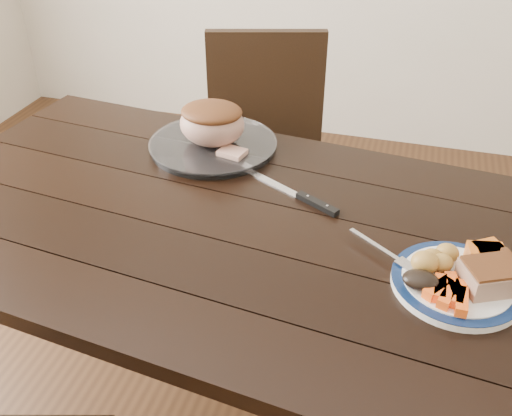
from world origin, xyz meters
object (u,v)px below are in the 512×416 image
(fork, at_px, (387,253))
(roast_joint, at_px, (212,124))
(pork_slice, at_px, (490,277))
(dining_table, at_px, (227,247))
(carving_knife, at_px, (305,198))
(dinner_plate, at_px, (456,284))
(chair_far, at_px, (266,152))
(serving_platter, at_px, (213,146))

(fork, height_order, roast_joint, roast_joint)
(pork_slice, relative_size, fork, 0.67)
(dining_table, relative_size, fork, 10.93)
(fork, bearing_deg, carving_knife, 175.47)
(pork_slice, bearing_deg, dinner_plate, 175.24)
(roast_joint, bearing_deg, carving_knife, -31.77)
(fork, xyz_separation_m, carving_knife, (-0.21, 0.18, -0.01))
(chair_far, bearing_deg, roast_joint, 68.73)
(serving_platter, bearing_deg, dinner_plate, -32.20)
(chair_far, height_order, fork, chair_far)
(dinner_plate, distance_m, fork, 0.15)
(dinner_plate, bearing_deg, roast_joint, 147.80)
(fork, relative_size, carving_knife, 0.53)
(pork_slice, height_order, roast_joint, roast_joint)
(dinner_plate, height_order, fork, fork)
(dinner_plate, bearing_deg, pork_slice, -4.76)
(serving_platter, height_order, carving_knife, serving_platter)
(dining_table, bearing_deg, pork_slice, -11.05)
(chair_far, xyz_separation_m, pork_slice, (0.68, -0.85, 0.27))
(dining_table, bearing_deg, serving_platter, 114.59)
(chair_far, distance_m, dinner_plate, 1.07)
(chair_far, relative_size, dinner_plate, 3.65)
(dining_table, xyz_separation_m, dinner_plate, (0.52, -0.11, 0.10))
(pork_slice, relative_size, roast_joint, 0.57)
(dining_table, xyz_separation_m, chair_far, (-0.10, 0.73, -0.13))
(serving_platter, bearing_deg, dining_table, -65.41)
(serving_platter, xyz_separation_m, roast_joint, (0.00, 0.00, 0.07))
(pork_slice, xyz_separation_m, carving_knife, (-0.41, 0.23, -0.04))
(dining_table, bearing_deg, dinner_plate, -11.72)
(chair_far, relative_size, fork, 6.02)
(carving_knife, bearing_deg, fork, -11.55)
(dining_table, relative_size, roast_joint, 9.31)
(dining_table, height_order, pork_slice, pork_slice)
(chair_far, bearing_deg, carving_knife, 97.26)
(chair_far, distance_m, roast_joint, 0.52)
(chair_far, distance_m, fork, 0.96)
(chair_far, bearing_deg, pork_slice, 112.59)
(dinner_plate, xyz_separation_m, roast_joint, (-0.66, 0.41, 0.07))
(serving_platter, xyz_separation_m, carving_knife, (0.30, -0.19, -0.00))
(serving_platter, relative_size, carving_knife, 1.20)
(roast_joint, bearing_deg, dinner_plate, -32.20)
(pork_slice, xyz_separation_m, roast_joint, (-0.72, 0.42, 0.03))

